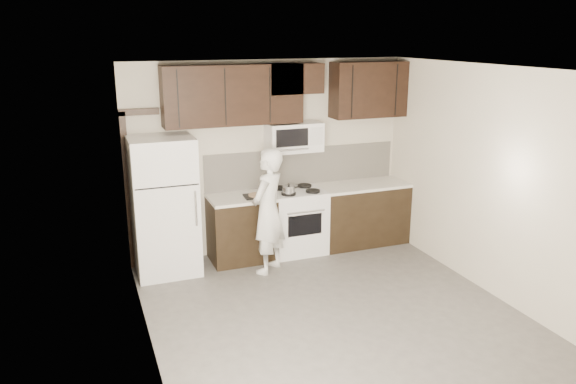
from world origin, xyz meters
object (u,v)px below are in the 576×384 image
refrigerator (164,206)px  stove (297,221)px  person (268,211)px  microwave (294,137)px

refrigerator → stove: bearing=1.5°
refrigerator → person: refrigerator is taller
microwave → refrigerator: (-1.85, -0.17, -0.75)m
microwave → refrigerator: microwave is taller
refrigerator → person: 1.33m
stove → microwave: microwave is taller
microwave → person: 1.19m
stove → refrigerator: size_ratio=0.52×
microwave → person: (-0.60, -0.62, -0.82)m
microwave → person: bearing=-134.1°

